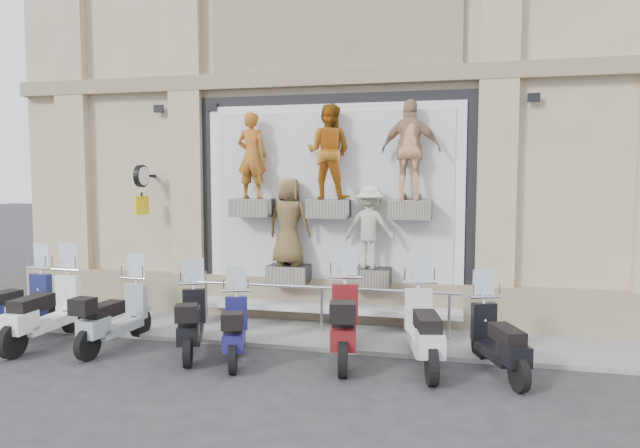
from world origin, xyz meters
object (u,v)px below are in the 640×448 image
(clock_sign_bracket, at_px, (142,183))
(scooter_a, at_px, (13,293))
(scooter_f, at_px, (344,307))
(scooter_g, at_px, (424,313))
(scooter_e, at_px, (235,316))
(scooter_b, at_px, (44,296))
(scooter_c, at_px, (115,303))
(scooter_h, at_px, (499,326))
(guard_rail, at_px, (322,311))
(scooter_d, at_px, (191,309))

(clock_sign_bracket, bearing_deg, scooter_a, -129.38)
(scooter_f, bearing_deg, scooter_g, -11.89)
(scooter_a, xyz_separation_m, scooter_e, (4.42, -0.29, -0.12))
(scooter_b, distance_m, scooter_c, 1.31)
(scooter_h, bearing_deg, scooter_g, 154.95)
(guard_rail, xyz_separation_m, scooter_b, (-4.57, -1.69, 0.40))
(guard_rail, relative_size, scooter_e, 2.87)
(scooter_f, height_order, scooter_g, scooter_f)
(scooter_f, bearing_deg, scooter_a, 171.45)
(scooter_d, relative_size, scooter_e, 1.06)
(clock_sign_bracket, bearing_deg, scooter_b, -107.27)
(scooter_b, height_order, scooter_h, scooter_b)
(scooter_f, height_order, scooter_h, scooter_f)
(scooter_e, bearing_deg, guard_rail, 40.17)
(scooter_c, bearing_deg, clock_sign_bracket, 111.60)
(scooter_c, xyz_separation_m, scooter_g, (5.20, 0.21, 0.07))
(scooter_c, distance_m, scooter_d, 1.41)
(scooter_d, distance_m, scooter_h, 4.88)
(clock_sign_bracket, height_order, scooter_a, clock_sign_bracket)
(scooter_c, distance_m, scooter_f, 3.95)
(scooter_g, height_order, scooter_h, scooter_g)
(guard_rail, distance_m, scooter_c, 3.64)
(scooter_a, relative_size, scooter_d, 1.10)
(scooter_b, height_order, scooter_e, scooter_b)
(scooter_h, bearing_deg, scooter_e, 163.31)
(clock_sign_bracket, height_order, scooter_d, clock_sign_bracket)
(scooter_f, xyz_separation_m, scooter_h, (2.35, -0.14, -0.12))
(scooter_f, bearing_deg, scooter_b, 174.56)
(scooter_h, bearing_deg, clock_sign_bracket, 144.26)
(scooter_a, distance_m, scooter_c, 2.19)
(clock_sign_bracket, distance_m, scooter_h, 7.48)
(clock_sign_bracket, relative_size, scooter_h, 0.56)
(scooter_d, bearing_deg, scooter_c, 159.33)
(scooter_a, height_order, scooter_g, scooter_g)
(scooter_b, xyz_separation_m, scooter_e, (3.54, -0.02, -0.14))
(guard_rail, height_order, scooter_g, scooter_g)
(scooter_d, xyz_separation_m, scooter_e, (0.82, -0.14, -0.04))
(scooter_e, bearing_deg, scooter_f, -5.71)
(scooter_e, distance_m, scooter_g, 2.98)
(scooter_b, distance_m, scooter_e, 3.55)
(scooter_e, relative_size, scooter_f, 0.83)
(scooter_d, bearing_deg, scooter_b, 161.69)
(clock_sign_bracket, height_order, scooter_b, clock_sign_bracket)
(guard_rail, bearing_deg, scooter_c, -154.34)
(clock_sign_bracket, bearing_deg, scooter_d, -44.73)
(scooter_a, relative_size, scooter_c, 1.07)
(scooter_d, distance_m, scooter_f, 2.54)
(scooter_b, distance_m, scooter_g, 6.51)
(scooter_b, height_order, scooter_d, scooter_b)
(scooter_b, bearing_deg, scooter_a, 162.15)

